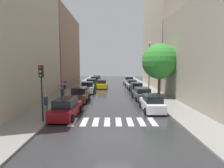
# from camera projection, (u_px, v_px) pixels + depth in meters

# --- Properties ---
(ground_plane) EXTENTS (28.00, 72.00, 0.04)m
(ground_plane) POSITION_uv_depth(u_px,v_px,m) (112.00, 88.00, 35.27)
(ground_plane) COLOR #2A2A2C
(sidewalk_left) EXTENTS (3.00, 72.00, 0.15)m
(sidewalk_left) POSITION_uv_depth(u_px,v_px,m) (78.00, 88.00, 35.21)
(sidewalk_left) COLOR gray
(sidewalk_left) RESTS_ON ground
(sidewalk_right) EXTENTS (3.00, 72.00, 0.15)m
(sidewalk_right) POSITION_uv_depth(u_px,v_px,m) (145.00, 88.00, 35.30)
(sidewalk_right) COLOR gray
(sidewalk_right) RESTS_ON ground
(crosswalk_stripes) EXTENTS (6.75, 2.20, 0.01)m
(crosswalk_stripes) POSITION_uv_depth(u_px,v_px,m) (113.00, 122.00, 14.51)
(crosswalk_stripes) COLOR silver
(crosswalk_stripes) RESTS_ON ground
(building_left_near) EXTENTS (6.00, 17.93, 16.84)m
(building_left_near) POSITION_uv_depth(u_px,v_px,m) (6.00, 27.00, 18.90)
(building_left_near) COLOR #B2A38C
(building_left_near) RESTS_ON ground
(building_left_mid) EXTENTS (6.00, 17.52, 14.49)m
(building_left_mid) POSITION_uv_depth(u_px,v_px,m) (58.00, 51.00, 37.25)
(building_left_mid) COLOR #8C6B56
(building_left_mid) RESTS_ON ground
(building_right_near) EXTENTS (6.00, 20.01, 11.28)m
(building_right_near) POSITION_uv_depth(u_px,v_px,m) (218.00, 54.00, 19.04)
(building_right_near) COLOR #9E9384
(building_right_near) RESTS_ON ground
(building_right_mid) EXTENTS (6.00, 17.19, 23.90)m
(building_right_mid) POSITION_uv_depth(u_px,v_px,m) (165.00, 28.00, 37.28)
(building_right_mid) COLOR #B2A38C
(building_right_mid) RESTS_ON ground
(parked_car_left_nearest) EXTENTS (2.14, 4.83, 1.67)m
(parked_car_left_nearest) POSITION_uv_depth(u_px,v_px,m) (66.00, 108.00, 15.73)
(parked_car_left_nearest) COLOR maroon
(parked_car_left_nearest) RESTS_ON ground
(parked_car_left_second) EXTENTS (2.09, 4.29, 1.79)m
(parked_car_left_second) POSITION_uv_depth(u_px,v_px,m) (80.00, 95.00, 22.30)
(parked_car_left_second) COLOR brown
(parked_car_left_second) RESTS_ON ground
(parked_car_left_third) EXTENTS (2.29, 4.19, 1.81)m
(parked_car_left_third) POSITION_uv_depth(u_px,v_px,m) (88.00, 88.00, 29.01)
(parked_car_left_third) COLOR silver
(parked_car_left_third) RESTS_ON ground
(parked_car_left_fourth) EXTENTS (2.20, 4.73, 1.79)m
(parked_car_left_fourth) POSITION_uv_depth(u_px,v_px,m) (92.00, 84.00, 35.02)
(parked_car_left_fourth) COLOR #0C4C2D
(parked_car_left_fourth) RESTS_ON ground
(parked_car_left_fifth) EXTENTS (2.07, 4.32, 1.81)m
(parked_car_left_fifth) POSITION_uv_depth(u_px,v_px,m) (95.00, 81.00, 40.90)
(parked_car_left_fifth) COLOR maroon
(parked_car_left_fifth) RESTS_ON ground
(parked_car_left_sixth) EXTENTS (2.13, 4.26, 1.69)m
(parked_car_left_sixth) POSITION_uv_depth(u_px,v_px,m) (97.00, 79.00, 47.19)
(parked_car_left_sixth) COLOR brown
(parked_car_left_sixth) RESTS_ON ground
(parked_car_right_nearest) EXTENTS (1.98, 4.35, 1.60)m
(parked_car_right_nearest) POSITION_uv_depth(u_px,v_px,m) (152.00, 103.00, 17.83)
(parked_car_right_nearest) COLOR silver
(parked_car_right_nearest) RESTS_ON ground
(parked_car_right_second) EXTENTS (2.24, 4.80, 1.53)m
(parked_car_right_second) POSITION_uv_depth(u_px,v_px,m) (142.00, 94.00, 23.79)
(parked_car_right_second) COLOR #474C51
(parked_car_right_second) RESTS_ON ground
(parked_car_right_third) EXTENTS (2.12, 4.13, 1.62)m
(parked_car_right_third) POSITION_uv_depth(u_px,v_px,m) (136.00, 88.00, 29.60)
(parked_car_right_third) COLOR black
(parked_car_right_third) RESTS_ON ground
(parked_car_right_fourth) EXTENTS (2.06, 4.58, 1.59)m
(parked_car_right_fourth) POSITION_uv_depth(u_px,v_px,m) (132.00, 84.00, 35.37)
(parked_car_right_fourth) COLOR silver
(parked_car_right_fourth) RESTS_ON ground
(parked_car_right_fifth) EXTENTS (2.22, 4.85, 1.80)m
(parked_car_right_fifth) POSITION_uv_depth(u_px,v_px,m) (129.00, 81.00, 41.13)
(parked_car_right_fifth) COLOR #B2B7BF
(parked_car_right_fifth) RESTS_ON ground
(taxi_midroad) EXTENTS (2.15, 4.62, 1.81)m
(taxi_midroad) POSITION_uv_depth(u_px,v_px,m) (102.00, 84.00, 34.94)
(taxi_midroad) COLOR yellow
(taxi_midroad) RESTS_ON ground
(pedestrian_foreground) EXTENTS (1.08, 1.08, 1.90)m
(pedestrian_foreground) POSITION_uv_depth(u_px,v_px,m) (65.00, 84.00, 27.21)
(pedestrian_foreground) COLOR gray
(pedestrian_foreground) RESTS_ON sidewalk_left
(pedestrian_near_tree) EXTENTS (0.36, 0.36, 1.77)m
(pedestrian_near_tree) POSITION_uv_depth(u_px,v_px,m) (46.00, 104.00, 16.12)
(pedestrian_near_tree) COLOR gray
(pedestrian_near_tree) RESTS_ON sidewalk_left
(pedestrian_by_kerb) EXTENTS (1.08, 1.08, 1.88)m
(pedestrian_by_kerb) POSITION_uv_depth(u_px,v_px,m) (62.00, 89.00, 22.61)
(pedestrian_by_kerb) COLOR black
(pedestrian_by_kerb) RESTS_ON sidewalk_left
(street_tree_right) EXTENTS (4.74, 4.74, 7.15)m
(street_tree_right) POSITION_uv_depth(u_px,v_px,m) (160.00, 61.00, 24.42)
(street_tree_right) COLOR #513823
(street_tree_right) RESTS_ON sidewalk_right
(traffic_light_left_corner) EXTENTS (0.30, 0.42, 4.30)m
(traffic_light_left_corner) POSITION_uv_depth(u_px,v_px,m) (41.00, 81.00, 13.91)
(traffic_light_left_corner) COLOR black
(traffic_light_left_corner) RESTS_ON sidewalk_left
(lamp_post_right) EXTENTS (0.60, 0.28, 7.56)m
(lamp_post_right) POSITION_uv_depth(u_px,v_px,m) (149.00, 65.00, 27.12)
(lamp_post_right) COLOR #595B60
(lamp_post_right) RESTS_ON sidewalk_right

